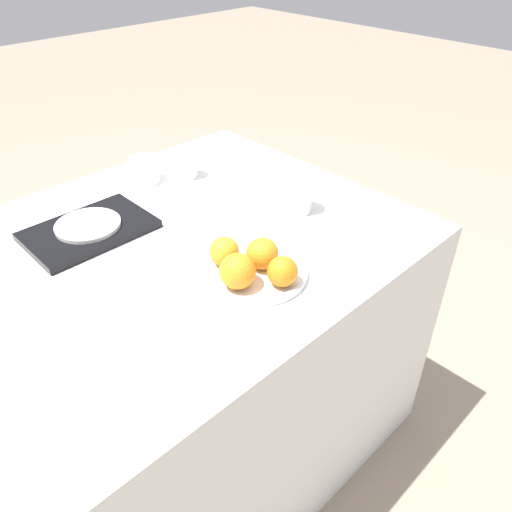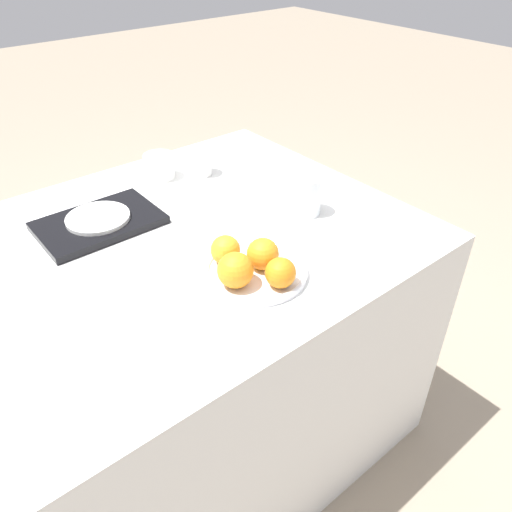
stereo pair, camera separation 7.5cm
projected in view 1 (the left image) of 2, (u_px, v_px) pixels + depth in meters
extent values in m
plane|color=gray|center=(193.00, 431.00, 1.65)|extent=(12.00, 12.00, 0.00)
cube|color=white|center=(183.00, 351.00, 1.43)|extent=(1.16, 0.93, 0.75)
cylinder|color=silver|center=(256.00, 272.00, 1.10)|extent=(0.23, 0.23, 0.01)
torus|color=silver|center=(256.00, 270.00, 1.10)|extent=(0.23, 0.23, 0.01)
sphere|color=orange|center=(262.00, 254.00, 1.08)|extent=(0.07, 0.07, 0.07)
sphere|color=orange|center=(238.00, 271.00, 1.03)|extent=(0.08, 0.08, 0.08)
sphere|color=orange|center=(283.00, 271.00, 1.04)|extent=(0.07, 0.07, 0.07)
sphere|color=orange|center=(224.00, 251.00, 1.10)|extent=(0.07, 0.07, 0.07)
cylinder|color=silver|center=(297.00, 193.00, 1.30)|extent=(0.08, 0.08, 0.10)
cube|color=black|center=(89.00, 230.00, 1.24)|extent=(0.30, 0.20, 0.02)
cylinder|color=silver|center=(88.00, 225.00, 1.23)|extent=(0.16, 0.16, 0.01)
cylinder|color=white|center=(185.00, 164.00, 1.48)|extent=(0.07, 0.07, 0.08)
cylinder|color=white|center=(144.00, 170.00, 1.46)|extent=(0.09, 0.09, 0.07)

